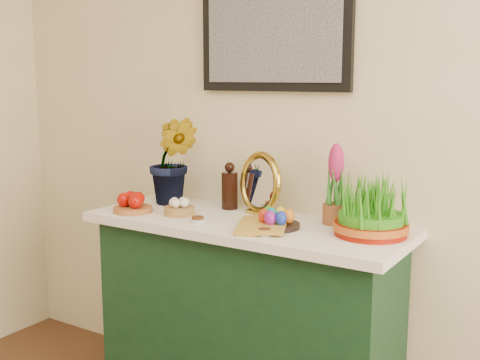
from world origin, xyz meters
name	(u,v)px	position (x,y,z in m)	size (l,w,h in m)	color
sideboard	(246,322)	(-0.39, 2.00, 0.42)	(1.30, 0.45, 0.85)	#14381B
tablecloth	(246,224)	(-0.39, 2.00, 0.87)	(1.40, 0.55, 0.04)	white
hyacinth_green	(173,146)	(-0.86, 2.10, 1.17)	(0.28, 0.24, 0.56)	#2C7925
apple_bowl	(133,204)	(-0.90, 1.86, 0.93)	(0.19, 0.19, 0.09)	#A45E2F
garlic_basket	(179,208)	(-0.69, 1.93, 0.92)	(0.14, 0.14, 0.08)	#AB7F45
vinegar_cruet	(230,188)	(-0.57, 2.15, 0.99)	(0.07, 0.07, 0.22)	black
mirror	(260,184)	(-0.40, 2.13, 1.03)	(0.28, 0.17, 0.28)	#B6942E
book	(238,224)	(-0.34, 1.86, 0.91)	(0.18, 0.26, 0.04)	gold
spice_dish_left	(198,220)	(-0.54, 1.85, 0.90)	(0.06, 0.06, 0.03)	silver
spice_dish_right	(265,232)	(-0.20, 1.83, 0.90)	(0.06, 0.06, 0.03)	silver
egg_plate	(275,220)	(-0.22, 1.95, 0.92)	(0.25, 0.25, 0.08)	black
hyacinth_pink	(336,188)	(-0.04, 2.14, 1.04)	(0.10, 0.10, 0.34)	brown
wheatgrass_sabzeh	(371,209)	(0.15, 2.04, 0.99)	(0.29, 0.29, 0.24)	#861003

